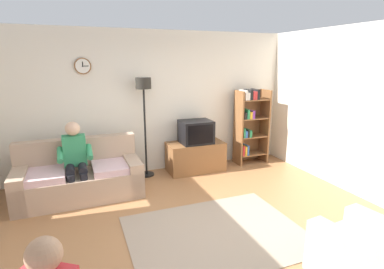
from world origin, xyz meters
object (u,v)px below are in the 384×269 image
tv (196,132)px  person_on_couch (75,157)px  couch (80,178)px  armchair_near_bookshelf (371,257)px  bookshelf (249,123)px  floor_lamp (144,100)px  tv_stand (195,157)px

tv → person_on_couch: (-2.20, -0.50, -0.10)m
couch → armchair_near_bookshelf: size_ratio=1.97×
bookshelf → armchair_near_bookshelf: 3.73m
floor_lamp → tv: bearing=-7.3°
couch → floor_lamp: bearing=23.0°
tv_stand → bookshelf: bookshelf is taller
tv_stand → tv: bearing=-90.0°
tv → person_on_couch: size_ratio=0.48×
couch → armchair_near_bookshelf: same height
tv → bookshelf: bookshelf is taller
tv_stand → armchair_near_bookshelf: 3.55m
bookshelf → floor_lamp: bearing=179.3°
couch → bookshelf: size_ratio=1.21×
tv_stand → person_on_couch: size_ratio=0.89×
tv → armchair_near_bookshelf: tv is taller
couch → tv_stand: bearing=10.7°
couch → person_on_couch: (-0.04, -0.11, 0.39)m
tv_stand → tv: (0.00, -0.02, 0.51)m
couch → tv_stand: (2.17, 0.41, -0.02)m
couch → tv_stand: 2.20m
floor_lamp → person_on_couch: bearing=-153.4°
floor_lamp → person_on_couch: (-1.23, -0.62, -0.75)m
person_on_couch → bookshelf: bearing=9.7°
tv_stand → bookshelf: (1.25, 0.07, 0.56)m
couch → tv: (2.17, 0.39, 0.49)m
armchair_near_bookshelf → couch: bearing=129.8°
armchair_near_bookshelf → tv_stand: bearing=97.0°
floor_lamp → bookshelf: bearing=-0.7°
floor_lamp → armchair_near_bookshelf: 4.05m
armchair_near_bookshelf → person_on_couch: 4.02m
couch → floor_lamp: (1.20, 0.51, 1.14)m
armchair_near_bookshelf → person_on_couch: bearing=131.2°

